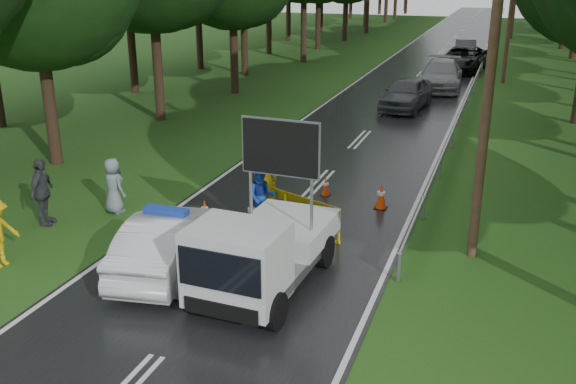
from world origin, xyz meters
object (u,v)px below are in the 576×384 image
at_px(police_sedan, 168,242).
at_px(officer, 266,180).
at_px(queue_car_second, 441,75).
at_px(barrier, 305,206).
at_px(civilian, 262,197).
at_px(queue_car_first, 406,93).
at_px(work_truck, 260,251).
at_px(queue_car_fourth, 465,50).
at_px(queue_car_third, 463,59).

relative_size(police_sedan, officer, 2.49).
distance_m(officer, queue_car_second, 21.54).
xyz_separation_m(barrier, civilian, (-1.30, 0.14, 0.06)).
distance_m(police_sedan, queue_car_first, 19.93).
height_order(police_sedan, work_truck, work_truck).
height_order(queue_car_second, queue_car_fourth, queue_car_second).
bearing_deg(queue_car_first, queue_car_second, 86.43).
bearing_deg(civilian, queue_car_fourth, 62.96).
distance_m(barrier, queue_car_first, 16.59).
distance_m(work_truck, barrier, 3.53).
xyz_separation_m(police_sedan, queue_car_fourth, (3.69, 38.99, 0.00)).
xyz_separation_m(barrier, queue_car_first, (0.00, 16.59, 0.04)).
distance_m(police_sedan, civilian, 3.51).
bearing_deg(queue_car_fourth, queue_car_second, -96.93).
height_order(work_truck, barrier, work_truck).
relative_size(work_truck, civilian, 2.84).
relative_size(police_sedan, civilian, 2.75).
height_order(work_truck, officer, work_truck).
xyz_separation_m(police_sedan, queue_car_first, (2.36, 19.79, 0.08)).
xyz_separation_m(work_truck, officer, (-1.72, 4.81, -0.08)).
distance_m(queue_car_third, queue_car_fourth, 6.01).
relative_size(queue_car_first, queue_car_fourth, 1.07).
bearing_deg(queue_car_fourth, barrier, -97.60).
bearing_deg(barrier, officer, 165.10).
bearing_deg(queue_car_second, civilian, -98.76).
relative_size(civilian, queue_car_second, 0.29).
bearing_deg(queue_car_third, queue_car_second, -87.92).
bearing_deg(officer, police_sedan, 57.19).
xyz_separation_m(officer, queue_car_first, (1.62, 15.30, -0.11)).
distance_m(work_truck, officer, 5.11).
bearing_deg(barrier, queue_car_third, 110.55).
relative_size(barrier, officer, 1.24).
bearing_deg(queue_car_first, barrier, -84.25).
relative_size(barrier, queue_car_first, 0.48).
xyz_separation_m(civilian, queue_car_fourth, (2.63, 35.65, -0.10)).
relative_size(queue_car_first, queue_car_second, 0.82).
relative_size(police_sedan, queue_car_fourth, 1.03).
height_order(queue_car_first, queue_car_fourth, queue_car_first).
bearing_deg(queue_car_second, queue_car_fourth, 85.61).
bearing_deg(civilian, work_truck, -91.91).
height_order(work_truck, queue_car_first, work_truck).
distance_m(officer, civilian, 1.20).
bearing_deg(barrier, queue_car_fourth, 111.54).
bearing_deg(queue_car_fourth, officer, -100.36).
bearing_deg(queue_car_third, queue_car_fourth, 99.86).
distance_m(civilian, queue_car_second, 22.65).
bearing_deg(police_sedan, queue_car_third, -106.05).
bearing_deg(queue_car_first, police_sedan, -91.04).
relative_size(civilian, queue_car_third, 0.28).
bearing_deg(police_sedan, queue_car_first, -105.97).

